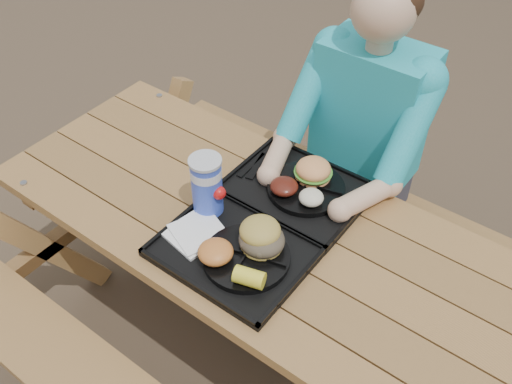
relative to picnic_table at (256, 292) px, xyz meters
The scene contains 18 objects.
ground 0.38m from the picnic_table, ahead, with size 60.00×60.00×0.00m, color #999999.
picnic_table is the anchor object (origin of this frame).
tray_near 0.42m from the picnic_table, 79.48° to the right, with size 0.45×0.35×0.02m, color black.
tray_far 0.43m from the picnic_table, 81.21° to the left, with size 0.45×0.35×0.02m, color black.
plate_near 0.44m from the picnic_table, 62.18° to the right, with size 0.26×0.26×0.02m, color black.
plate_far 0.46m from the picnic_table, 73.47° to the left, with size 0.26×0.26×0.02m, color black.
napkin_stack 0.45m from the picnic_table, 121.59° to the right, with size 0.15×0.15×0.02m, color white.
soda_cup 0.52m from the picnic_table, 157.07° to the right, with size 0.10×0.10×0.20m, color blue.
condiment_bbq 0.41m from the picnic_table, 54.78° to the right, with size 0.04×0.04×0.03m, color black.
condiment_mustard 0.42m from the picnic_table, 19.87° to the right, with size 0.04×0.04×0.03m, color gold.
sandwich 0.50m from the picnic_table, 46.25° to the right, with size 0.13×0.13×0.13m, color #B89941, non-canonical shape.
mac_cheese 0.49m from the picnic_table, 85.43° to the right, with size 0.11×0.11×0.05m, color orange.
corn_cob 0.52m from the picnic_table, 57.08° to the right, with size 0.09×0.09×0.05m, color yellow, non-canonical shape.
cutlery_far 0.47m from the picnic_table, 125.47° to the left, with size 0.03×0.15×0.01m, color black.
burger 0.53m from the picnic_table, 77.93° to the left, with size 0.12×0.12×0.11m, color #F49B56, non-canonical shape.
baked_beans 0.46m from the picnic_table, 84.17° to the left, with size 0.09×0.09×0.04m, color #561A11.
potato_salad 0.47m from the picnic_table, 51.63° to the left, with size 0.08×0.08×0.04m, color beige.
diner 0.64m from the picnic_table, 83.17° to the left, with size 0.48×0.84×1.28m, color #1A98BA, non-canonical shape.
Camera 1 is at (0.76, -1.02, 2.07)m, focal length 40.00 mm.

